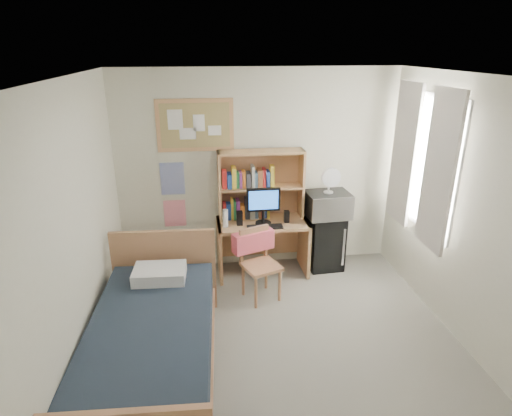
{
  "coord_description": "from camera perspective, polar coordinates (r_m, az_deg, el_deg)",
  "views": [
    {
      "loc": [
        -0.73,
        -3.2,
        2.83
      ],
      "look_at": [
        -0.15,
        1.2,
        1.14
      ],
      "focal_mm": 30.0,
      "sensor_mm": 36.0,
      "label": 1
    }
  ],
  "objects": [
    {
      "name": "floor",
      "position": [
        4.34,
        4.27,
        -20.11
      ],
      "size": [
        3.6,
        4.2,
        0.02
      ],
      "primitive_type": "cube",
      "color": "gray",
      "rests_on": "ground"
    },
    {
      "name": "ceiling",
      "position": [
        3.29,
        5.53,
        16.76
      ],
      "size": [
        3.6,
        4.2,
        0.02
      ],
      "primitive_type": "cube",
      "color": "white",
      "rests_on": "wall_back"
    },
    {
      "name": "wall_back",
      "position": [
        5.56,
        0.29,
        4.87
      ],
      "size": [
        3.6,
        0.04,
        2.6
      ],
      "primitive_type": "cube",
      "color": "silver",
      "rests_on": "floor"
    },
    {
      "name": "wall_left",
      "position": [
        3.7,
        -23.69,
        -5.44
      ],
      "size": [
        0.04,
        4.2,
        2.6
      ],
      "primitive_type": "cube",
      "color": "silver",
      "rests_on": "floor"
    },
    {
      "name": "wall_right",
      "position": [
        4.35,
        28.68,
        -2.41
      ],
      "size": [
        0.04,
        4.2,
        2.6
      ],
      "primitive_type": "cube",
      "color": "silver",
      "rests_on": "floor"
    },
    {
      "name": "window_unit",
      "position": [
        5.2,
        21.33,
        5.72
      ],
      "size": [
        0.1,
        1.4,
        1.7
      ],
      "primitive_type": "cube",
      "color": "white",
      "rests_on": "wall_right"
    },
    {
      "name": "curtain_left",
      "position": [
        4.85,
        23.2,
        4.44
      ],
      "size": [
        0.04,
        0.55,
        1.7
      ],
      "primitive_type": "cube",
      "color": "silver",
      "rests_on": "wall_right"
    },
    {
      "name": "curtain_right",
      "position": [
        5.53,
        19.13,
        6.83
      ],
      "size": [
        0.04,
        0.55,
        1.7
      ],
      "primitive_type": "cube",
      "color": "silver",
      "rests_on": "wall_right"
    },
    {
      "name": "bulletin_board",
      "position": [
        5.36,
        -8.12,
        10.86
      ],
      "size": [
        0.94,
        0.03,
        0.64
      ],
      "primitive_type": "cube",
      "color": "tan",
      "rests_on": "wall_back"
    },
    {
      "name": "poster_wave",
      "position": [
        5.53,
        -11.09,
        3.85
      ],
      "size": [
        0.3,
        0.01,
        0.42
      ],
      "primitive_type": "cube",
      "color": "#283DA1",
      "rests_on": "wall_back"
    },
    {
      "name": "poster_japan",
      "position": [
        5.68,
        -10.76,
        -0.69
      ],
      "size": [
        0.28,
        0.01,
        0.36
      ],
      "primitive_type": "cube",
      "color": "#F32A50",
      "rests_on": "wall_back"
    },
    {
      "name": "desk",
      "position": [
        5.62,
        0.86,
        -5.24
      ],
      "size": [
        1.16,
        0.59,
        0.72
      ],
      "primitive_type": "cube",
      "rotation": [
        0.0,
        0.0,
        0.01
      ],
      "color": "tan",
      "rests_on": "floor"
    },
    {
      "name": "desk_chair",
      "position": [
        5.02,
        0.71,
        -7.7
      ],
      "size": [
        0.56,
        0.56,
        0.86
      ],
      "primitive_type": "cube",
      "rotation": [
        0.0,
        0.0,
        0.37
      ],
      "color": "tan",
      "rests_on": "floor"
    },
    {
      "name": "mini_fridge",
      "position": [
        5.83,
        9.15,
        -4.36
      ],
      "size": [
        0.47,
        0.47,
        0.75
      ],
      "primitive_type": "cube",
      "rotation": [
        0.0,
        0.0,
        0.06
      ],
      "color": "black",
      "rests_on": "floor"
    },
    {
      "name": "bed",
      "position": [
        4.09,
        -13.7,
        -18.1
      ],
      "size": [
        1.19,
        2.22,
        0.6
      ],
      "primitive_type": "cube",
      "rotation": [
        0.0,
        0.0,
        -0.05
      ],
      "color": "#19222D",
      "rests_on": "floor"
    },
    {
      "name": "hutch",
      "position": [
        5.45,
        0.66,
        3.09
      ],
      "size": [
        1.09,
        0.28,
        0.89
      ],
      "primitive_type": "cube",
      "rotation": [
        0.0,
        0.0,
        0.01
      ],
      "color": "tan",
      "rests_on": "desk"
    },
    {
      "name": "monitor",
      "position": [
        5.33,
        0.99,
        0.15
      ],
      "size": [
        0.42,
        0.04,
        0.45
      ],
      "primitive_type": "cube",
      "rotation": [
        0.0,
        0.0,
        0.01
      ],
      "color": "black",
      "rests_on": "desk"
    },
    {
      "name": "keyboard",
      "position": [
        5.28,
        1.21,
        -2.55
      ],
      "size": [
        0.44,
        0.14,
        0.02
      ],
      "primitive_type": "cube",
      "rotation": [
        0.0,
        0.0,
        0.01
      ],
      "color": "black",
      "rests_on": "desk"
    },
    {
      "name": "speaker_left",
      "position": [
        5.34,
        -2.2,
        -1.36
      ],
      "size": [
        0.07,
        0.07,
        0.18
      ],
      "primitive_type": "cube",
      "rotation": [
        0.0,
        0.0,
        0.01
      ],
      "color": "black",
      "rests_on": "desk"
    },
    {
      "name": "speaker_right",
      "position": [
        5.43,
        4.11,
        -1.14
      ],
      "size": [
        0.06,
        0.06,
        0.16
      ],
      "primitive_type": "cube",
      "rotation": [
        0.0,
        0.0,
        0.01
      ],
      "color": "black",
      "rests_on": "desk"
    },
    {
      "name": "water_bottle",
      "position": [
        5.28,
        -4.1,
        -1.38
      ],
      "size": [
        0.07,
        0.07,
        0.23
      ],
      "primitive_type": "cylinder",
      "rotation": [
        0.0,
        0.0,
        0.01
      ],
      "color": "white",
      "rests_on": "desk"
    },
    {
      "name": "hoodie",
      "position": [
        5.07,
        -0.39,
        -4.41
      ],
      "size": [
        0.52,
        0.32,
        0.24
      ],
      "primitive_type": "cube",
      "rotation": [
        0.0,
        0.0,
        0.37
      ],
      "color": "#F65D6C",
      "rests_on": "desk_chair"
    },
    {
      "name": "microwave",
      "position": [
        5.61,
        9.52,
        0.49
      ],
      "size": [
        0.57,
        0.44,
        0.32
      ],
      "primitive_type": "cube",
      "rotation": [
        0.0,
        0.0,
        0.06
      ],
      "color": "silver",
      "rests_on": "mini_fridge"
    },
    {
      "name": "desk_fan",
      "position": [
        5.51,
        9.72,
        3.53
      ],
      "size": [
        0.26,
        0.26,
        0.31
      ],
      "primitive_type": "cylinder",
      "rotation": [
        0.0,
        0.0,
        0.06
      ],
      "color": "white",
      "rests_on": "microwave"
    },
    {
      "name": "pillow",
      "position": [
        4.51,
        -12.72,
        -8.52
      ],
      "size": [
        0.54,
        0.39,
        0.12
      ],
      "primitive_type": "cube",
      "rotation": [
        0.0,
        0.0,
        -0.05
      ],
      "color": "white",
      "rests_on": "bed"
    }
  ]
}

